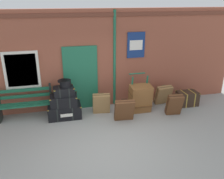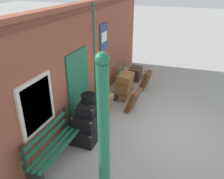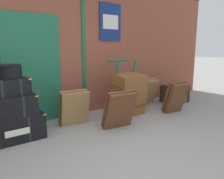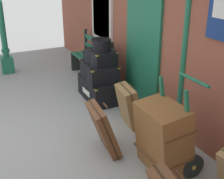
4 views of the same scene
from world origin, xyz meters
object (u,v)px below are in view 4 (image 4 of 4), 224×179
object	(u,v)px
round_hatbox	(102,44)
steamer_trunk_top	(100,57)
steamer_trunk_base	(101,88)
lamp_post	(2,24)
porters_trolley	(173,147)
suitcase_umber	(129,106)
platform_bench	(92,60)
suitcase_cream	(103,129)
large_brown_trunk	(163,138)
steamer_trunk_middle	(99,71)

from	to	relation	value
round_hatbox	steamer_trunk_top	bearing A→B (deg)	-171.08
steamer_trunk_base	lamp_post	bearing A→B (deg)	-149.10
lamp_post	steamer_trunk_top	size ratio (longest dim) A/B	4.90
porters_trolley	suitcase_umber	world-z (taller)	porters_trolley
lamp_post	steamer_trunk_top	bearing A→B (deg)	30.32
lamp_post	platform_bench	size ratio (longest dim) A/B	1.95
platform_bench	suitcase_umber	bearing A→B (deg)	-7.12
platform_bench	steamer_trunk_base	size ratio (longest dim) A/B	1.57
round_hatbox	suitcase_cream	world-z (taller)	round_hatbox
porters_trolley	suitcase_umber	bearing A→B (deg)	179.77
porters_trolley	steamer_trunk_top	bearing A→B (deg)	179.98
porters_trolley	large_brown_trunk	distance (m)	0.26
steamer_trunk_middle	porters_trolley	size ratio (longest dim) A/B	0.70
platform_bench	suitcase_umber	size ratio (longest dim) A/B	2.32
steamer_trunk_base	round_hatbox	bearing A→B (deg)	-10.95
steamer_trunk_top	round_hatbox	size ratio (longest dim) A/B	1.64
platform_bench	porters_trolley	distance (m)	3.57
steamer_trunk_base	steamer_trunk_middle	distance (m)	0.37
lamp_post	suitcase_cream	xyz separation A→B (m)	(4.16, 0.74, -0.84)
lamp_post	round_hatbox	size ratio (longest dim) A/B	8.01
round_hatbox	suitcase_umber	xyz separation A→B (m)	(1.09, -0.00, -0.78)
steamer_trunk_base	suitcase_umber	xyz separation A→B (m)	(1.16, -0.02, 0.13)
lamp_post	suitcase_umber	size ratio (longest dim) A/B	4.53
suitcase_umber	suitcase_cream	bearing A→B (deg)	-51.48
suitcase_cream	suitcase_umber	bearing A→B (deg)	128.52
steamer_trunk_top	round_hatbox	bearing A→B (deg)	8.92
porters_trolley	suitcase_cream	world-z (taller)	porters_trolley
porters_trolley	suitcase_cream	distance (m)	0.98
platform_bench	steamer_trunk_top	size ratio (longest dim) A/B	2.51
round_hatbox	suitcase_umber	bearing A→B (deg)	-0.24
round_hatbox	porters_trolley	distance (m)	2.49
steamer_trunk_top	suitcase_cream	world-z (taller)	steamer_trunk_top
large_brown_trunk	platform_bench	bearing A→B (deg)	172.53
steamer_trunk_base	steamer_trunk_middle	xyz separation A→B (m)	(0.00, -0.04, 0.37)
steamer_trunk_top	suitcase_umber	world-z (taller)	steamer_trunk_top
lamp_post	platform_bench	world-z (taller)	lamp_post
suitcase_umber	round_hatbox	bearing A→B (deg)	179.76
lamp_post	round_hatbox	world-z (taller)	lamp_post
steamer_trunk_top	suitcase_cream	bearing A→B (deg)	-22.18
steamer_trunk_base	suitcase_cream	world-z (taller)	suitcase_cream
lamp_post	suitcase_umber	distance (m)	3.97
steamer_trunk_middle	round_hatbox	bearing A→B (deg)	22.07
round_hatbox	suitcase_cream	xyz separation A→B (m)	(1.65, -0.70, -0.76)
suitcase_cream	suitcase_umber	size ratio (longest dim) A/B	1.05
platform_bench	large_brown_trunk	distance (m)	3.59
steamer_trunk_base	steamer_trunk_top	xyz separation A→B (m)	(0.02, -0.02, 0.66)
platform_bench	suitcase_cream	bearing A→B (deg)	-19.00
round_hatbox	steamer_trunk_base	bearing A→B (deg)	169.05
large_brown_trunk	round_hatbox	bearing A→B (deg)	175.54
steamer_trunk_base	porters_trolley	bearing A→B (deg)	-0.57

